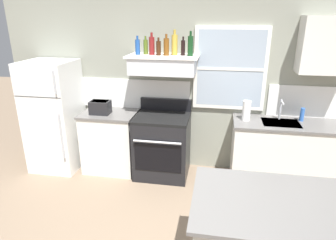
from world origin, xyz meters
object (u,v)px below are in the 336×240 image
at_px(bottle_brown_stout, 159,48).
at_px(bottle_balsamic_dark, 183,48).
at_px(bottle_olive_oil_square, 146,47).
at_px(bottle_champagne_gold_foil, 175,45).
at_px(bottle_red_label_wine, 152,45).
at_px(bottle_dark_green_wine, 190,46).
at_px(bottle_blue_liqueur, 138,47).
at_px(bottle_amber_wine, 166,47).
at_px(paper_towel_roll, 246,111).
at_px(toaster, 100,107).
at_px(dish_soap_bottle, 302,115).
at_px(refrigerator, 54,116).
at_px(stove_range, 162,145).

height_order(bottle_brown_stout, bottle_balsamic_dark, bottle_balsamic_dark).
bearing_deg(bottle_olive_oil_square, bottle_champagne_gold_foil, -3.01).
bearing_deg(bottle_red_label_wine, bottle_balsamic_dark, 0.29).
bearing_deg(bottle_dark_green_wine, bottle_red_label_wine, 175.16).
relative_size(bottle_blue_liqueur, bottle_amber_wine, 0.90).
bearing_deg(bottle_brown_stout, paper_towel_roll, -1.64).
xyz_separation_m(bottle_brown_stout, bottle_amber_wine, (0.10, 0.00, 0.02)).
relative_size(toaster, bottle_champagne_gold_foil, 0.90).
bearing_deg(paper_towel_roll, bottle_champagne_gold_foil, 174.86).
bearing_deg(bottle_balsamic_dark, dish_soap_bottle, 0.55).
bearing_deg(refrigerator, bottle_balsamic_dark, 4.32).
bearing_deg(toaster, stove_range, 2.63).
relative_size(toaster, bottle_balsamic_dark, 1.22).
relative_size(refrigerator, paper_towel_roll, 6.09).
bearing_deg(bottle_blue_liqueur, paper_towel_roll, -2.01).
xyz_separation_m(refrigerator, bottle_amber_wine, (1.70, 0.09, 1.04)).
xyz_separation_m(bottle_olive_oil_square, bottle_amber_wine, (0.30, -0.08, 0.01)).
height_order(bottle_amber_wine, dish_soap_bottle, bottle_amber_wine).
height_order(refrigerator, bottle_blue_liqueur, bottle_blue_liqueur).
bearing_deg(bottle_red_label_wine, bottle_champagne_gold_foil, 1.36).
bearing_deg(toaster, bottle_champagne_gold_foil, 9.12).
bearing_deg(bottle_brown_stout, bottle_blue_liqueur, 176.45).
bearing_deg(bottle_dark_green_wine, refrigerator, -177.21).
height_order(toaster, bottle_blue_liqueur, bottle_blue_liqueur).
distance_m(refrigerator, bottle_brown_stout, 1.89).
relative_size(stove_range, bottle_champagne_gold_foil, 3.30).
distance_m(bottle_blue_liqueur, bottle_brown_stout, 0.29).
distance_m(bottle_olive_oil_square, bottle_amber_wine, 0.31).
relative_size(bottle_amber_wine, bottle_dark_green_wine, 0.87).
distance_m(stove_range, bottle_champagne_gold_foil, 1.43).
distance_m(refrigerator, paper_towel_roll, 2.81).
bearing_deg(refrigerator, bottle_dark_green_wine, 2.79).
xyz_separation_m(bottle_red_label_wine, bottle_amber_wine, (0.21, -0.05, -0.01)).
xyz_separation_m(bottle_blue_liqueur, bottle_brown_stout, (0.29, -0.02, -0.01)).
relative_size(bottle_blue_liqueur, paper_towel_roll, 0.92).
bearing_deg(dish_soap_bottle, bottle_champagne_gold_foil, -179.66).
bearing_deg(bottle_balsamic_dark, bottle_brown_stout, -171.14).
bearing_deg(paper_towel_roll, bottle_balsamic_dark, 174.53).
bearing_deg(stove_range, bottle_red_label_wine, 143.17).
bearing_deg(bottle_brown_stout, bottle_balsamic_dark, 8.86).
relative_size(bottle_balsamic_dark, bottle_dark_green_wine, 0.77).
height_order(bottle_amber_wine, paper_towel_roll, bottle_amber_wine).
height_order(refrigerator, bottle_dark_green_wine, bottle_dark_green_wine).
bearing_deg(bottle_champagne_gold_foil, bottle_balsamic_dark, -2.58).
bearing_deg(bottle_amber_wine, bottle_dark_green_wine, 0.58).
bearing_deg(bottle_blue_liqueur, bottle_champagne_gold_foil, 4.26).
height_order(toaster, paper_towel_roll, paper_towel_roll).
distance_m(bottle_dark_green_wine, dish_soap_bottle, 1.75).
relative_size(bottle_olive_oil_square, bottle_champagne_gold_foil, 0.73).
xyz_separation_m(bottle_blue_liqueur, paper_towel_roll, (1.49, -0.05, -0.80)).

